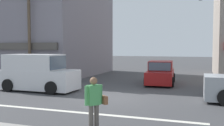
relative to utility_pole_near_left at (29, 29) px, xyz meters
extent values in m
plane|color=#3D3D3F|center=(7.42, -3.15, -3.80)|extent=(120.00, 120.00, 0.00)
cube|color=silver|center=(7.42, -6.65, -3.80)|extent=(9.00, 0.24, 0.01)
cube|color=slate|center=(-4.17, 5.72, 0.04)|extent=(13.24, 10.67, 7.68)
cylinder|color=brown|center=(0.00, 0.00, -0.15)|extent=(0.22, 0.22, 7.30)
cube|color=silver|center=(2.63, -2.74, -3.14)|extent=(4.61, 1.87, 1.10)
cube|color=silver|center=(2.33, -2.74, -2.14)|extent=(3.21, 1.82, 0.90)
cube|color=#475666|center=(3.95, -2.75, -2.14)|extent=(0.07, 1.66, 0.76)
cylinder|color=black|center=(4.06, -1.83, -3.44)|extent=(0.72, 0.21, 0.72)
cylinder|color=black|center=(4.05, -3.67, -3.44)|extent=(0.72, 0.21, 0.72)
cylinder|color=black|center=(1.21, -1.81, -3.44)|extent=(0.72, 0.21, 0.72)
cylinder|color=black|center=(1.20, -3.65, -3.44)|extent=(0.72, 0.21, 0.72)
cylinder|color=black|center=(12.59, -1.70, -3.44)|extent=(0.72, 0.22, 0.72)
cube|color=maroon|center=(8.93, 2.37, -3.26)|extent=(1.98, 4.21, 0.80)
cube|color=maroon|center=(8.92, 2.47, -2.54)|extent=(1.69, 2.00, 0.64)
cube|color=#475666|center=(8.99, 1.51, -2.54)|extent=(1.44, 0.16, 0.54)
cylinder|color=black|center=(9.87, 1.17, -3.48)|extent=(0.22, 0.65, 0.64)
cylinder|color=black|center=(8.17, 1.05, -3.48)|extent=(0.22, 0.65, 0.64)
cylinder|color=black|center=(9.69, 3.70, -3.48)|extent=(0.22, 0.65, 0.64)
cylinder|color=black|center=(7.99, 3.58, -3.48)|extent=(0.22, 0.65, 0.64)
cylinder|color=#4C4742|center=(8.64, -8.84, -3.37)|extent=(0.14, 0.14, 0.86)
cylinder|color=#4C4742|center=(8.75, -8.70, -3.37)|extent=(0.14, 0.14, 0.86)
cube|color=#3F8C4C|center=(8.70, -8.77, -2.65)|extent=(0.40, 0.42, 0.58)
sphere|color=brown|center=(8.70, -8.77, -2.24)|extent=(0.22, 0.22, 0.22)
cylinder|color=#3F8C4C|center=(8.55, -8.96, -2.65)|extent=(0.09, 0.09, 0.56)
cylinder|color=#3F8C4C|center=(8.84, -8.58, -2.65)|extent=(0.09, 0.09, 0.56)
cube|color=brown|center=(8.93, -8.54, -2.82)|extent=(0.29, 0.27, 0.24)
camera|label=1|loc=(11.66, -15.67, -1.27)|focal=42.00mm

